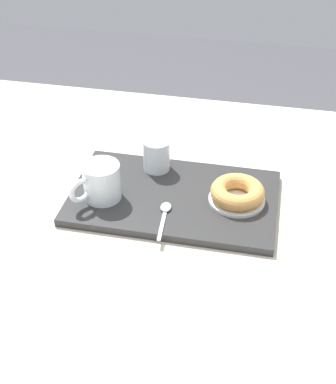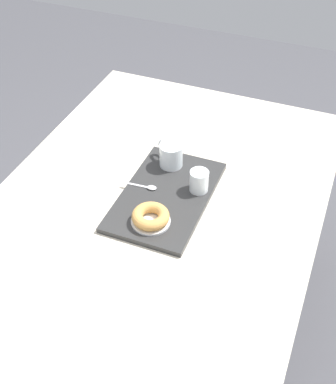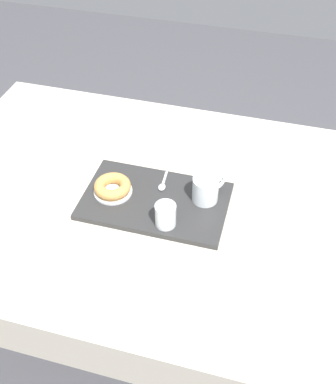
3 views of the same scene
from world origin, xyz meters
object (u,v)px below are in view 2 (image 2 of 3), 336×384
(tea_mug_left, at_px, (171,155))
(water_glass_near, at_px, (199,182))
(teaspoon_near, at_px, (148,187))
(donut_plate_left, at_px, (151,221))
(sugar_donut_left, at_px, (151,216))
(serving_tray, at_px, (166,196))
(dining_table, at_px, (156,220))

(tea_mug_left, bearing_deg, water_glass_near, -124.09)
(tea_mug_left, xyz_separation_m, teaspoon_near, (-0.15, 0.03, -0.04))
(donut_plate_left, xyz_separation_m, sugar_donut_left, (0.00, 0.00, 0.02))
(serving_tray, xyz_separation_m, sugar_donut_left, (-0.14, -0.01, 0.03))
(serving_tray, bearing_deg, dining_table, 144.74)
(dining_table, bearing_deg, serving_tray, -35.26)
(donut_plate_left, bearing_deg, serving_tray, 2.22)
(tea_mug_left, xyz_separation_m, sugar_donut_left, (-0.30, -0.05, -0.02))
(sugar_donut_left, bearing_deg, water_glass_near, -23.81)
(tea_mug_left, xyz_separation_m, water_glass_near, (-0.09, -0.14, -0.01))
(tea_mug_left, distance_m, water_glass_near, 0.17)
(dining_table, relative_size, teaspoon_near, 12.31)
(dining_table, xyz_separation_m, serving_tray, (0.04, -0.02, 0.09))
(dining_table, height_order, serving_tray, serving_tray)
(water_glass_near, bearing_deg, sugar_donut_left, 156.19)
(water_glass_near, height_order, donut_plate_left, water_glass_near)
(teaspoon_near, bearing_deg, donut_plate_left, -67.27)
(serving_tray, distance_m, water_glass_near, 0.12)
(dining_table, height_order, teaspoon_near, teaspoon_near)
(tea_mug_left, height_order, teaspoon_near, tea_mug_left)
(tea_mug_left, xyz_separation_m, donut_plate_left, (-0.30, -0.05, -0.04))
(serving_tray, distance_m, donut_plate_left, 0.14)
(serving_tray, xyz_separation_m, teaspoon_near, (0.01, 0.07, 0.01))
(tea_mug_left, relative_size, water_glass_near, 1.46)
(donut_plate_left, bearing_deg, dining_table, 15.83)
(dining_table, height_order, sugar_donut_left, sugar_donut_left)
(sugar_donut_left, bearing_deg, donut_plate_left, 0.00)
(tea_mug_left, distance_m, sugar_donut_left, 0.30)
(sugar_donut_left, xyz_separation_m, teaspoon_near, (0.15, 0.07, -0.02))
(water_glass_near, distance_m, donut_plate_left, 0.23)
(water_glass_near, bearing_deg, teaspoon_near, 108.69)
(serving_tray, distance_m, sugar_donut_left, 0.15)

